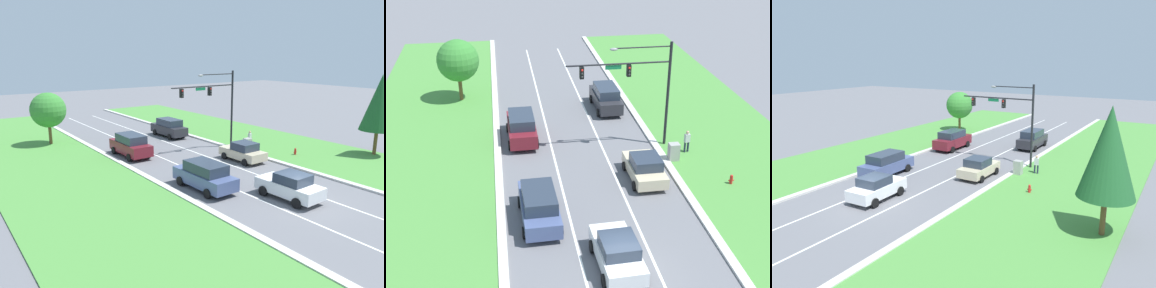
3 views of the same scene
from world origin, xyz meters
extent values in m
plane|color=slate|center=(0.00, 0.00, 0.00)|extent=(160.00, 160.00, 0.00)
cube|color=beige|center=(5.65, 0.00, 0.07)|extent=(0.50, 90.00, 0.15)
cube|color=beige|center=(-5.65, 0.00, 0.07)|extent=(0.50, 90.00, 0.15)
cube|color=#4C8E3D|center=(-10.90, 0.00, 0.04)|extent=(10.00, 90.00, 0.08)
cube|color=white|center=(-1.80, 0.00, 0.00)|extent=(0.14, 81.00, 0.01)
cube|color=white|center=(1.80, 0.00, 0.00)|extent=(0.14, 81.00, 0.01)
cylinder|color=black|center=(6.34, 13.87, 3.81)|extent=(0.20, 0.20, 7.62)
cylinder|color=black|center=(2.76, 13.87, 6.25)|extent=(7.16, 0.12, 0.12)
cube|color=#147042|center=(2.40, 13.87, 6.03)|extent=(1.10, 0.04, 0.28)
cylinder|color=black|center=(4.37, 13.87, 7.31)|extent=(3.94, 0.09, 0.09)
ellipsoid|color=gray|center=(2.40, 13.87, 7.26)|extent=(0.56, 0.28, 0.20)
cube|color=black|center=(3.48, 13.87, 5.75)|extent=(0.28, 0.32, 0.80)
sphere|color=red|center=(3.48, 13.70, 5.98)|extent=(0.16, 0.16, 0.16)
sphere|color=#2D2D2D|center=(3.48, 13.70, 5.75)|extent=(0.16, 0.16, 0.16)
sphere|color=#2D2D2D|center=(3.48, 13.70, 5.52)|extent=(0.16, 0.16, 0.16)
cube|color=black|center=(0.26, 13.87, 5.75)|extent=(0.28, 0.32, 0.80)
sphere|color=red|center=(0.26, 13.70, 5.98)|extent=(0.16, 0.16, 0.16)
sphere|color=#2D2D2D|center=(0.26, 13.70, 5.75)|extent=(0.16, 0.16, 0.16)
sphere|color=#2D2D2D|center=(0.26, 13.70, 5.52)|extent=(0.16, 0.16, 0.16)
cube|color=#28282D|center=(3.54, 21.39, 0.81)|extent=(1.92, 5.08, 0.95)
cube|color=#283342|center=(3.55, 21.26, 1.66)|extent=(1.71, 3.05, 0.76)
cylinder|color=black|center=(4.44, 22.97, 0.33)|extent=(0.25, 0.67, 0.67)
cylinder|color=black|center=(2.61, 22.95, 0.33)|extent=(0.25, 0.67, 0.67)
cylinder|color=black|center=(4.47, 19.83, 0.33)|extent=(0.25, 0.67, 0.67)
cylinder|color=black|center=(2.65, 19.81, 0.33)|extent=(0.25, 0.67, 0.67)
cube|color=maroon|center=(-3.81, 16.30, 0.84)|extent=(2.00, 5.08, 0.97)
cube|color=#283342|center=(-3.81, 16.18, 1.70)|extent=(1.79, 3.05, 0.74)
cylinder|color=black|center=(-2.86, 17.88, 0.35)|extent=(0.25, 0.70, 0.70)
cylinder|color=black|center=(-4.78, 17.86, 0.35)|extent=(0.25, 0.70, 0.70)
cylinder|color=black|center=(-2.84, 14.74, 0.35)|extent=(0.25, 0.70, 0.70)
cylinder|color=black|center=(-4.76, 14.72, 0.35)|extent=(0.25, 0.70, 0.70)
cube|color=white|center=(-0.11, 0.85, 0.73)|extent=(2.07, 4.41, 0.79)
cube|color=#283342|center=(-0.10, 0.59, 1.45)|extent=(1.79, 2.01, 0.63)
cylinder|color=black|center=(0.78, 2.23, 0.34)|extent=(0.26, 0.68, 0.68)
cylinder|color=black|center=(-1.10, 2.17, 0.34)|extent=(0.26, 0.68, 0.68)
cylinder|color=black|center=(0.87, -0.46, 0.34)|extent=(0.26, 0.68, 0.68)
cylinder|color=black|center=(-1.00, -0.52, 0.34)|extent=(0.26, 0.68, 0.68)
cube|color=beige|center=(3.56, 9.18, 0.66)|extent=(1.97, 4.26, 0.72)
cube|color=#283342|center=(3.56, 8.92, 1.36)|extent=(1.76, 1.92, 0.67)
cylinder|color=black|center=(4.50, 10.50, 0.31)|extent=(0.24, 0.61, 0.61)
cylinder|color=black|center=(2.59, 10.49, 0.31)|extent=(0.24, 0.61, 0.61)
cylinder|color=black|center=(4.52, 7.87, 0.31)|extent=(0.24, 0.61, 0.61)
cylinder|color=black|center=(2.61, 7.86, 0.31)|extent=(0.24, 0.61, 0.61)
cube|color=#475684|center=(-3.50, 5.50, 0.78)|extent=(2.08, 5.07, 0.88)
cube|color=#283342|center=(-3.50, 5.37, 1.58)|extent=(1.84, 3.06, 0.73)
cylinder|color=black|center=(-2.57, 7.08, 0.34)|extent=(0.25, 0.67, 0.67)
cylinder|color=black|center=(-4.50, 7.04, 0.34)|extent=(0.25, 0.67, 0.67)
cylinder|color=black|center=(-2.51, 3.96, 0.34)|extent=(0.25, 0.67, 0.67)
cylinder|color=black|center=(-4.44, 3.92, 0.34)|extent=(0.25, 0.67, 0.67)
cube|color=#9E9E99|center=(6.20, 11.32, 0.64)|extent=(0.70, 0.60, 1.27)
cylinder|color=#232842|center=(7.35, 12.30, 0.42)|extent=(0.14, 0.14, 0.84)
cylinder|color=#232842|center=(7.60, 12.37, 0.42)|extent=(0.14, 0.14, 0.84)
cube|color=#B7B7BC|center=(7.47, 12.33, 1.14)|extent=(0.42, 0.31, 0.60)
sphere|color=tan|center=(7.47, 12.33, 1.58)|extent=(0.22, 0.22, 0.22)
cylinder|color=red|center=(8.76, 7.60, 0.28)|extent=(0.20, 0.20, 0.55)
sphere|color=red|center=(8.76, 7.60, 0.61)|extent=(0.18, 0.18, 0.18)
cylinder|color=red|center=(8.64, 7.60, 0.30)|extent=(0.10, 0.09, 0.09)
cylinder|color=red|center=(8.88, 7.60, 0.30)|extent=(0.10, 0.09, 0.09)
cylinder|color=brown|center=(14.83, 3.37, 1.18)|extent=(0.32, 0.32, 2.36)
cone|color=#1E5628|center=(14.83, 3.37, 4.92)|extent=(3.20, 3.20, 5.12)
cylinder|color=brown|center=(-8.54, 25.25, 1.14)|extent=(0.32, 0.32, 2.28)
sphere|color=#388433|center=(-8.54, 25.25, 3.62)|extent=(3.58, 3.58, 3.58)
camera|label=1|loc=(-18.64, -14.17, 9.27)|focal=35.00mm
camera|label=2|loc=(-5.30, -19.75, 16.91)|focal=50.00mm
camera|label=3|loc=(18.41, -17.46, 9.92)|focal=35.00mm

